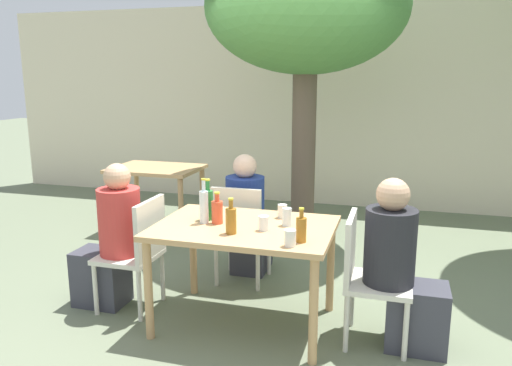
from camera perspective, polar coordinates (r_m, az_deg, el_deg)
The scene contains 20 objects.
ground_plane at distance 3.90m, azimuth -1.27°, elevation -15.69°, with size 30.00×30.00×0.00m, color #667056.
cafe_building_wall at distance 7.14m, azimuth 7.84°, elevation 8.67°, with size 10.00×0.08×2.80m.
tree_near at distance 5.45m, azimuth 5.77°, elevation 19.03°, with size 2.10×2.10×3.19m.
dining_table_front at distance 3.63m, azimuth -1.32°, elevation -6.22°, with size 1.28×0.91×0.77m.
dining_table_back at distance 6.02m, azimuth -11.30°, elevation 0.69°, with size 1.02×0.75×0.77m.
patio_chair_0 at distance 4.02m, azimuth -13.33°, elevation -7.23°, with size 0.44×0.44×0.90m.
patio_chair_1 at distance 3.55m, azimuth 12.46°, elevation -9.89°, with size 0.44×0.44×0.90m.
patio_chair_2 at distance 4.38m, azimuth -1.82°, elevation -5.29°, with size 0.44×0.44×0.90m.
person_seated_0 at distance 4.14m, azimuth -16.23°, elevation -6.68°, with size 0.56×0.33×1.17m.
person_seated_1 at distance 3.54m, azimuth 16.34°, elevation -9.88°, with size 0.57×0.34×1.17m.
person_seated_2 at distance 4.60m, azimuth -0.91°, elevation -4.39°, with size 0.35×0.57×1.15m.
amber_bottle_0 at distance 3.24m, azimuth 5.19°, elevation -5.24°, with size 0.07×0.07×0.23m.
soda_bottle_1 at distance 3.64m, azimuth -4.45°, elevation -3.25°, with size 0.08×0.08×0.23m.
green_bottle_2 at distance 3.73m, azimuth -5.51°, elevation -2.40°, with size 0.08×0.08×0.31m.
amber_bottle_3 at distance 3.40m, azimuth -2.87°, elevation -4.24°, with size 0.07×0.07×0.25m.
water_bottle_4 at distance 3.65m, azimuth -5.98°, elevation -2.61°, with size 0.07×0.07×0.33m.
drinking_glass_0 at distance 3.48m, azimuth 0.88°, elevation -4.62°, with size 0.07×0.07×0.10m.
drinking_glass_1 at distance 3.17m, azimuth 3.93°, elevation -6.30°, with size 0.07×0.07×0.11m.
drinking_glass_2 at distance 3.78m, azimuth 3.03°, elevation -3.23°, with size 0.07×0.07×0.10m.
drinking_glass_3 at distance 3.59m, azimuth 3.55°, elevation -3.88°, with size 0.07×0.07×0.13m.
Camera 1 is at (1.04, -3.29, 1.82)m, focal length 35.00 mm.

